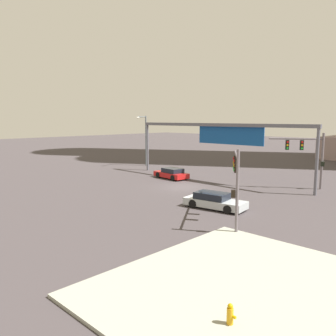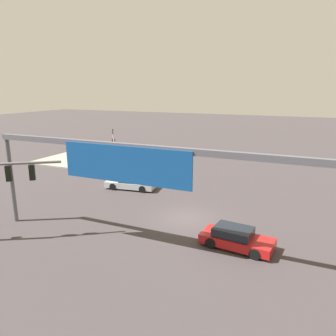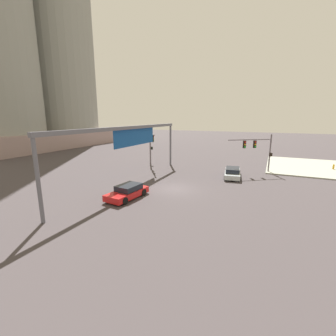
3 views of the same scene
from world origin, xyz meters
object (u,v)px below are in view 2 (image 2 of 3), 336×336
traffic_signal_opposite_side (114,146)px  fire_hydrant_on_curb (116,153)px  sedan_car_waiting_far (132,183)px  sedan_car_approaching (236,238)px

traffic_signal_opposite_side → fire_hydrant_on_curb: size_ratio=7.34×
traffic_signal_opposite_side → sedan_car_waiting_far: 5.17m
traffic_signal_opposite_side → fire_hydrant_on_curb: 11.75m
sedan_car_waiting_far → sedan_car_approaching: bearing=138.7°
sedan_car_approaching → fire_hydrant_on_curb: bearing=143.4°
traffic_signal_opposite_side → fire_hydrant_on_curb: bearing=177.5°
traffic_signal_opposite_side → sedan_car_approaching: bearing=21.4°
sedan_car_approaching → sedan_car_waiting_far: same height
sedan_car_waiting_far → fire_hydrant_on_curb: size_ratio=6.94×
sedan_car_approaching → fire_hydrant_on_curb: 28.84m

